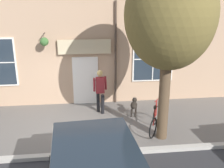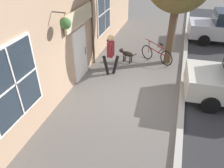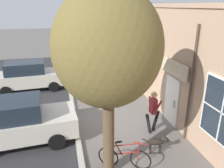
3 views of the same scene
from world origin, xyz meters
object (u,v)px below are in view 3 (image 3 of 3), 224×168
at_px(leaning_bicycle, 124,157).
at_px(parked_car_nearest_curb, 29,76).
at_px(pedestrian_walking, 153,108).
at_px(dog_on_leash, 157,142).
at_px(parked_car_mid_block, 15,122).
at_px(street_tree_by_curb, 109,54).

relative_size(leaning_bicycle, parked_car_nearest_curb, 0.36).
bearing_deg(pedestrian_walking, leaning_bicycle, 46.03).
height_order(dog_on_leash, leaning_bicycle, leaning_bicycle).
xyz_separation_m(dog_on_leash, leaning_bicycle, (1.35, 0.47, -0.05)).
bearing_deg(parked_car_nearest_curb, pedestrian_walking, 130.72).
distance_m(dog_on_leash, leaning_bicycle, 1.42).
relative_size(dog_on_leash, parked_car_mid_block, 0.22).
bearing_deg(leaning_bicycle, dog_on_leash, -160.93).
xyz_separation_m(dog_on_leash, parked_car_mid_block, (4.91, -1.78, 0.45)).
height_order(pedestrian_walking, dog_on_leash, pedestrian_walking).
distance_m(dog_on_leash, parked_car_nearest_curb, 9.21).
bearing_deg(dog_on_leash, street_tree_by_curb, 16.65).
relative_size(pedestrian_walking, street_tree_by_curb, 0.33).
relative_size(street_tree_by_curb, leaning_bicycle, 3.51).
xyz_separation_m(pedestrian_walking, parked_car_mid_block, (5.28, -0.47, -0.21)).
height_order(pedestrian_walking, leaning_bicycle, pedestrian_walking).
relative_size(pedestrian_walking, parked_car_nearest_curb, 0.41).
xyz_separation_m(street_tree_by_curb, leaning_bicycle, (-0.51, -0.09, -3.40)).
height_order(dog_on_leash, parked_car_mid_block, parked_car_mid_block).
distance_m(leaning_bicycle, parked_car_mid_block, 4.24).
relative_size(parked_car_nearest_curb, parked_car_mid_block, 1.00).
bearing_deg(pedestrian_walking, parked_car_nearest_curb, -49.28).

